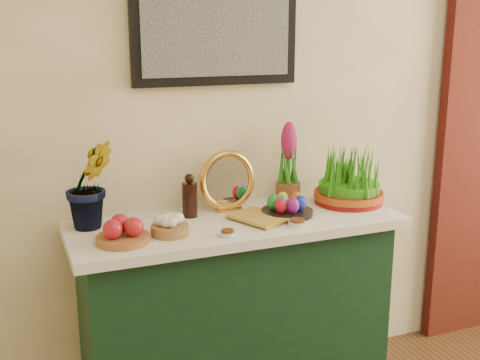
% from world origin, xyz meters
% --- Properties ---
extents(sideboard, '(1.30, 0.45, 0.85)m').
position_xyz_m(sideboard, '(-0.41, 2.00, 0.42)').
color(sideboard, '#123319').
rests_on(sideboard, ground).
extents(tablecloth, '(1.40, 0.55, 0.04)m').
position_xyz_m(tablecloth, '(-0.41, 2.00, 0.87)').
color(tablecloth, white).
rests_on(tablecloth, sideboard).
extents(hyacinth_green, '(0.27, 0.24, 0.48)m').
position_xyz_m(hyacinth_green, '(-0.99, 2.11, 1.13)').
color(hyacinth_green, '#287E1B').
rests_on(hyacinth_green, tablecloth).
extents(apple_bowl, '(0.26, 0.26, 0.10)m').
position_xyz_m(apple_bowl, '(-0.91, 1.89, 0.93)').
color(apple_bowl, '#97592F').
rests_on(apple_bowl, tablecloth).
extents(garlic_basket, '(0.19, 0.19, 0.08)m').
position_xyz_m(garlic_basket, '(-0.73, 1.91, 0.92)').
color(garlic_basket, '#9A6C3E').
rests_on(garlic_basket, tablecloth).
extents(vinegar_cruet, '(0.06, 0.06, 0.19)m').
position_xyz_m(vinegar_cruet, '(-0.58, 2.10, 0.97)').
color(vinegar_cruet, black).
rests_on(vinegar_cruet, tablecloth).
extents(mirror, '(0.27, 0.09, 0.27)m').
position_xyz_m(mirror, '(-0.40, 2.14, 1.02)').
color(mirror, gold).
rests_on(mirror, tablecloth).
extents(book, '(0.23, 0.27, 0.03)m').
position_xyz_m(book, '(-0.41, 1.91, 0.91)').
color(book, '#BA9034').
rests_on(book, tablecloth).
extents(spice_dish_left, '(0.06, 0.06, 0.03)m').
position_xyz_m(spice_dish_left, '(-0.52, 1.81, 0.90)').
color(spice_dish_left, silver).
rests_on(spice_dish_left, tablecloth).
extents(spice_dish_right, '(0.07, 0.07, 0.03)m').
position_xyz_m(spice_dish_right, '(-0.22, 1.82, 0.90)').
color(spice_dish_right, silver).
rests_on(spice_dish_right, tablecloth).
extents(egg_plate, '(0.26, 0.26, 0.09)m').
position_xyz_m(egg_plate, '(-0.19, 1.97, 0.93)').
color(egg_plate, black).
rests_on(egg_plate, tablecloth).
extents(hyacinth_pink, '(0.11, 0.11, 0.37)m').
position_xyz_m(hyacinth_pink, '(-0.10, 2.15, 1.06)').
color(hyacinth_pink, brown).
rests_on(hyacinth_pink, tablecloth).
extents(wheatgrass_sabzeh, '(0.32, 0.32, 0.26)m').
position_xyz_m(wheatgrass_sabzeh, '(0.15, 2.03, 1.00)').
color(wheatgrass_sabzeh, maroon).
rests_on(wheatgrass_sabzeh, tablecloth).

